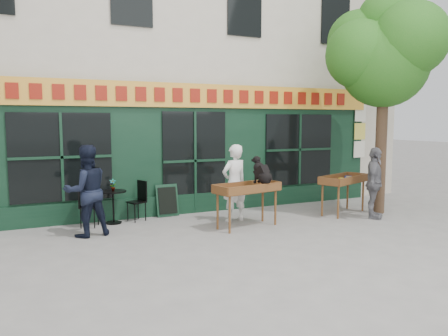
{
  "coord_description": "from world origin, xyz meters",
  "views": [
    {
      "loc": [
        -4.0,
        -8.09,
        2.35
      ],
      "look_at": [
        -0.02,
        0.5,
        1.34
      ],
      "focal_mm": 35.0,
      "sensor_mm": 36.0,
      "label": 1
    }
  ],
  "objects": [
    {
      "name": "man_left",
      "position": [
        -2.85,
        1.07,
        0.94
      ],
      "size": [
        1.03,
        0.87,
        1.88
      ],
      "primitive_type": "imported",
      "rotation": [
        0.0,
        0.0,
        3.33
      ],
      "color": "black",
      "rests_on": "ground"
    },
    {
      "name": "book_cart_right",
      "position": [
        3.4,
        0.62,
        0.82
      ],
      "size": [
        1.62,
        1.13,
        0.99
      ],
      "rotation": [
        0.0,
        0.0,
        0.38
      ],
      "color": "brown",
      "rests_on": "ground"
    },
    {
      "name": "dog",
      "position": [
        0.84,
        0.32,
        1.29
      ],
      "size": [
        0.45,
        0.65,
        0.6
      ],
      "primitive_type": null,
      "rotation": [
        0.0,
        0.0,
        0.2
      ],
      "color": "black",
      "rests_on": "book_cart_center"
    },
    {
      "name": "ground",
      "position": [
        0.0,
        0.0,
        0.0
      ],
      "size": [
        80.0,
        80.0,
        0.0
      ],
      "primitive_type": "plane",
      "color": "slate",
      "rests_on": "ground"
    },
    {
      "name": "chalkboard",
      "position": [
        -0.78,
        2.19,
        0.4
      ],
      "size": [
        0.56,
        0.21,
        0.79
      ],
      "rotation": [
        0.0,
        0.0,
        0.02
      ],
      "color": "black",
      "rests_on": "ground"
    },
    {
      "name": "bistro_chair_right",
      "position": [
        -1.52,
        2.05,
        0.56
      ],
      "size": [
        0.47,
        0.47,
        0.95
      ],
      "rotation": [
        0.0,
        0.0,
        -1.21
      ],
      "color": "black",
      "rests_on": "ground"
    },
    {
      "name": "bistro_chair_left",
      "position": [
        -2.78,
        1.91,
        0.56
      ],
      "size": [
        0.48,
        0.48,
        0.95
      ],
      "rotation": [
        0.0,
        0.0,
        1.15
      ],
      "color": "black",
      "rests_on": "ground"
    },
    {
      "name": "man_right",
      "position": [
        3.7,
        -0.13,
        0.87
      ],
      "size": [
        1.04,
        0.99,
        1.73
      ],
      "primitive_type": "imported",
      "rotation": [
        0.0,
        0.0,
        0.73
      ],
      "color": "slate",
      "rests_on": "ground"
    },
    {
      "name": "street_tree",
      "position": [
        4.34,
        0.36,
        4.11
      ],
      "size": [
        3.05,
        2.9,
        5.6
      ],
      "color": "#382619",
      "rests_on": "ground"
    },
    {
      "name": "potted_plant",
      "position": [
        -2.15,
        1.97,
        0.9
      ],
      "size": [
        0.16,
        0.12,
        0.28
      ],
      "primitive_type": "imported",
      "rotation": [
        0.0,
        0.0,
        -0.16
      ],
      "color": "gray",
      "rests_on": "bistro_table"
    },
    {
      "name": "woman",
      "position": [
        0.49,
        1.02,
        0.91
      ],
      "size": [
        0.74,
        0.56,
        1.82
      ],
      "primitive_type": "imported",
      "rotation": [
        0.0,
        0.0,
        3.34
      ],
      "color": "white",
      "rests_on": "ground"
    },
    {
      "name": "book_cart_center",
      "position": [
        0.49,
        0.37,
        0.82
      ],
      "size": [
        1.59,
        0.9,
        0.99
      ],
      "rotation": [
        0.0,
        0.0,
        0.2
      ],
      "color": "brown",
      "rests_on": "ground"
    },
    {
      "name": "bistro_table",
      "position": [
        -2.15,
        1.97,
        0.54
      ],
      "size": [
        0.6,
        0.6,
        0.76
      ],
      "color": "black",
      "rests_on": "ground"
    },
    {
      "name": "building",
      "position": [
        0.0,
        5.97,
        4.97
      ],
      "size": [
        14.0,
        7.26,
        10.0
      ],
      "color": "beige",
      "rests_on": "ground"
    }
  ]
}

